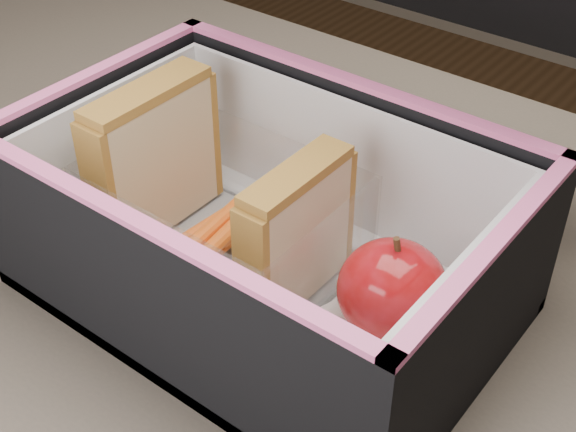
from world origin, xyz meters
name	(u,v)px	position (x,y,z in m)	size (l,w,h in m)	color
lunch_bag	(271,212)	(-0.02, 0.05, 0.82)	(0.30, 0.34, 0.26)	black
plastic_tub	(223,216)	(-0.06, 0.04, 0.80)	(0.17, 0.12, 0.07)	white
sandwich_left	(154,158)	(-0.12, 0.04, 0.82)	(0.03, 0.10, 0.11)	tan
sandwich_right	(296,234)	(0.00, 0.04, 0.81)	(0.02, 0.08, 0.09)	tan
carrot_sticks	(223,231)	(-0.06, 0.04, 0.78)	(0.05, 0.14, 0.03)	#D2580F
paper_napkin	(393,328)	(0.07, 0.05, 0.77)	(0.07, 0.08, 0.01)	white
red_apple	(392,290)	(0.07, 0.05, 0.80)	(0.08, 0.08, 0.07)	#8E0300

